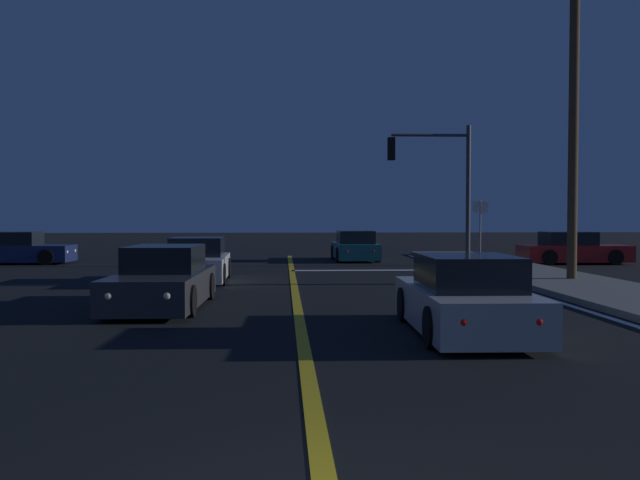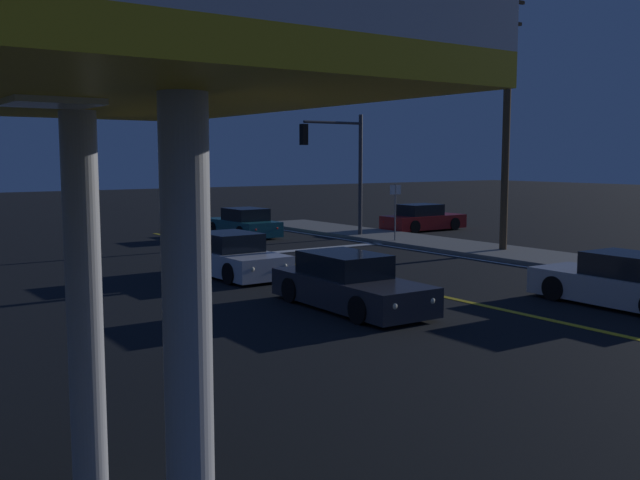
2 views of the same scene
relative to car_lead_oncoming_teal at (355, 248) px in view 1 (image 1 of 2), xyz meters
name	(u,v)px [view 1 (image 1 of 2)]	position (x,y,z in m)	size (l,w,h in m)	color
lane_line_center	(297,305)	(-2.90, -15.59, -0.58)	(0.20, 38.53, 0.01)	gold
lane_line_edge_right	(562,303)	(3.15, -15.59, -0.58)	(0.16, 38.53, 0.01)	white
stop_bar	(378,270)	(0.25, -5.76, -0.58)	(6.30, 0.50, 0.01)	white
car_lead_oncoming_teal	(355,248)	(0.00, 0.00, 0.00)	(1.95, 4.29, 1.34)	#195960
car_distant_tail_navy	(20,250)	(-14.16, -1.49, 0.00)	(4.16, 1.87, 1.34)	navy
car_mid_block_charcoal	(163,281)	(-5.82, -15.80, 0.00)	(1.91, 4.76, 1.34)	#2D2D33
car_side_waiting_silver	(465,299)	(-0.13, -19.52, 0.00)	(1.88, 4.50, 1.34)	#B2B5BA
car_parked_curb_red	(573,250)	(8.83, -2.68, 0.00)	(4.46, 1.84, 1.34)	maroon
car_far_approaching_white	(197,263)	(-5.83, -9.80, 0.00)	(1.97, 4.27, 1.34)	silver
traffic_signal_near_right	(439,173)	(3.02, -3.46, 3.13)	(3.34, 0.28, 5.62)	#38383D
utility_pole_right	(574,105)	(5.30, -10.98, 4.65)	(1.54, 0.28, 10.08)	#4C3823
street_sign_corner	(480,224)	(3.90, -6.26, 1.14)	(0.56, 0.06, 2.57)	slate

